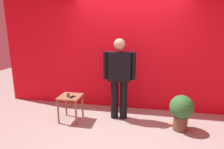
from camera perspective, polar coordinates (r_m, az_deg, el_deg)
The scene contains 7 objects.
ground_plane at distance 3.90m, azimuth 2.76°, elevation -15.92°, with size 12.00×12.00×0.00m, color #9E9991.
back_wall_red at distance 4.61m, azimuth 5.22°, elevation 7.08°, with size 6.20×0.12×2.79m, color red.
standing_person at distance 4.08m, azimuth 2.09°, elevation -0.20°, with size 0.67×0.28×1.69m.
side_table at distance 4.22m, azimuth -11.81°, elevation -7.27°, with size 0.44×0.44×0.53m.
cell_phone at distance 4.11m, azimuth -11.33°, elevation -6.29°, with size 0.07×0.14×0.01m, color black.
tv_remote at distance 4.22m, azimuth -12.44°, elevation -5.72°, with size 0.04×0.17×0.02m, color black.
potted_plant at distance 3.98m, azimuth 19.19°, elevation -9.52°, with size 0.44×0.44×0.69m.
Camera 1 is at (0.48, -3.35, 1.93)m, focal length 32.03 mm.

